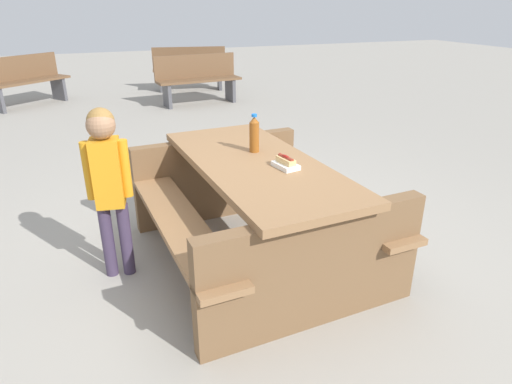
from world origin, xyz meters
The scene contains 8 objects.
ground_plane centered at (0.00, 0.00, 0.00)m, with size 30.00×30.00×0.00m, color gray.
picnic_table centered at (0.00, 0.00, 0.44)m, with size 1.88×1.50×0.75m.
soda_bottle centered at (-0.19, 0.06, 0.88)m, with size 0.07×0.07×0.27m.
hotdog_tray centered at (0.19, 0.13, 0.78)m, with size 0.20×0.14×0.08m.
child_in_coat centered at (-0.16, -0.94, 0.74)m, with size 0.19×0.28×1.15m.
park_bench_near centered at (-5.32, 0.97, 0.45)m, with size 0.54×1.53×0.85m.
park_bench_mid centered at (-6.27, -1.90, 0.45)m, with size 1.23×1.43×0.85m.
park_bench_far centered at (-6.71, 1.17, 0.45)m, with size 0.67×1.55×0.85m.
Camera 1 is at (2.61, -1.03, 1.74)m, focal length 31.26 mm.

